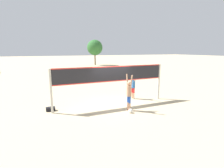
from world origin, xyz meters
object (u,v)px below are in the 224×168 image
object	(u,v)px
volleyball_net	(112,78)
player_spiker	(129,92)
volleyball	(131,111)
gear_bag	(51,109)
player_blocker	(133,85)
tree_left_cluster	(95,48)

from	to	relation	value
volleyball_net	player_spiker	xyz separation A→B (m)	(0.47, -1.34, -0.65)
volleyball_net	volleyball	world-z (taller)	volleyball_net
volleyball_net	gear_bag	size ratio (longest dim) A/B	14.67
player_spiker	volleyball	distance (m)	1.07
player_blocker	tree_left_cluster	xyz separation A→B (m)	(6.55, 28.48, 2.97)
gear_bag	player_spiker	bearing A→B (deg)	-22.87
player_blocker	tree_left_cluster	world-z (taller)	tree_left_cluster
player_spiker	player_blocker	world-z (taller)	player_spiker
volleyball_net	volleyball	xyz separation A→B (m)	(0.37, -1.72, -1.64)
player_spiker	player_blocker	bearing A→B (deg)	-35.88
player_spiker	player_blocker	xyz separation A→B (m)	(1.50, 2.08, -0.08)
player_spiker	tree_left_cluster	xyz separation A→B (m)	(8.06, 30.57, 2.89)
player_blocker	gear_bag	bearing A→B (deg)	-86.70
player_blocker	volleyball	size ratio (longest dim) A/B	8.38
volleyball	tree_left_cluster	world-z (taller)	tree_left_cluster
volleyball_net	gear_bag	bearing A→B (deg)	173.60
volleyball	volleyball_net	bearing A→B (deg)	102.23
player_blocker	tree_left_cluster	bearing A→B (deg)	167.04
player_spiker	player_blocker	size ratio (longest dim) A/B	1.07
player_spiker	volleyball	size ratio (longest dim) A/B	8.97
gear_bag	tree_left_cluster	bearing A→B (deg)	67.02
volleyball	player_spiker	bearing A→B (deg)	75.76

